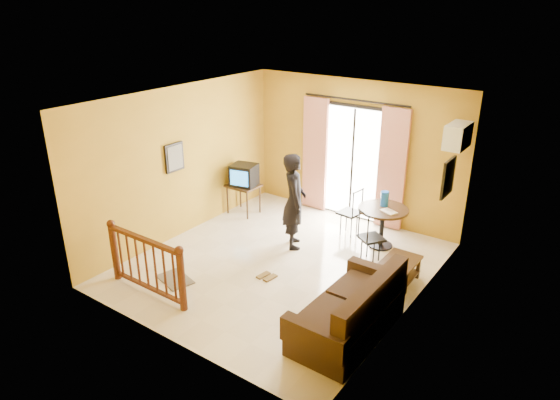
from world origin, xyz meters
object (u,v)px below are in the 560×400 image
Objects in this scene: coffee_table at (397,270)px; standing_person at (294,201)px; television at (244,175)px; sofa at (352,314)px; dining_table at (383,216)px.

standing_person is at bearing 174.67° from coffee_table.
television reaches higher than sofa.
coffee_table is (3.72, -0.81, -0.58)m from television.
sofa is at bearing -167.17° from standing_person.
dining_table reaches higher than coffee_table.
television is at bearing 32.00° from standing_person.
television is 0.30× the size of sofa.
sofa is 2.76m from standing_person.
standing_person reaches higher than sofa.
standing_person is (1.65, -0.61, 0.02)m from television.
dining_table is 0.47× the size of sofa.
television is 4.43m from sofa.
sofa reaches higher than dining_table.
sofa is (0.01, -1.53, 0.07)m from coffee_table.
dining_table is 0.51× the size of standing_person.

